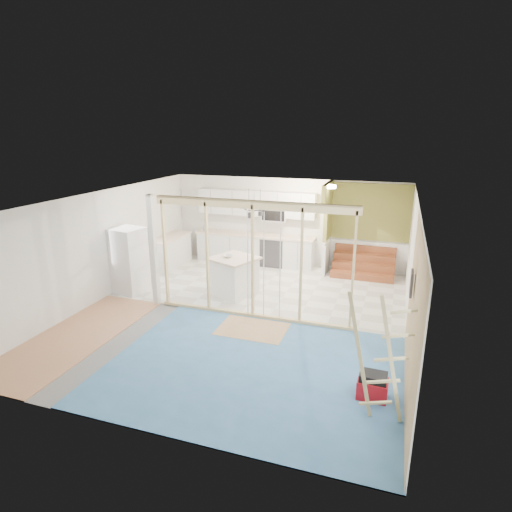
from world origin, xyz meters
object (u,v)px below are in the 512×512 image
(toolbox, at_px, (373,387))
(ladder, at_px, (379,358))
(island, at_px, (234,276))
(fridge, at_px, (130,261))

(toolbox, distance_m, ladder, 0.91)
(island, height_order, ladder, ladder)
(fridge, xyz_separation_m, toolbox, (6.10, -2.67, -0.62))
(island, relative_size, toolbox, 2.80)
(fridge, bearing_deg, toolbox, -13.80)
(toolbox, bearing_deg, ladder, -79.97)
(toolbox, bearing_deg, fridge, 158.63)
(island, distance_m, ladder, 5.28)
(island, xyz_separation_m, toolbox, (3.56, -3.32, -0.28))
(fridge, height_order, ladder, ladder)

